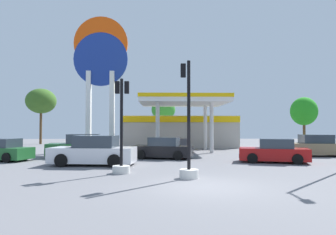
% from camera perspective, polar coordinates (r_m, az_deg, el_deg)
% --- Properties ---
extents(ground_plane, '(90.00, 90.00, 0.00)m').
position_cam_1_polar(ground_plane, '(11.31, 7.02, -12.51)').
color(ground_plane, slate).
rests_on(ground_plane, ground).
extents(gas_station, '(11.84, 12.66, 4.77)m').
position_cam_1_polar(gas_station, '(32.67, 2.06, -2.03)').
color(gas_station, '#ADA89E').
rests_on(gas_station, ground).
extents(station_pole_sign, '(4.68, 0.56, 11.78)m').
position_cam_1_polar(station_pole_sign, '(27.96, -12.28, 9.33)').
color(station_pole_sign, white).
rests_on(station_pole_sign, ground).
extents(car_0, '(4.56, 2.42, 1.56)m').
position_cam_1_polar(car_0, '(25.18, 25.85, -4.79)').
color(car_0, black).
rests_on(car_0, ground).
extents(car_1, '(4.73, 2.51, 1.62)m').
position_cam_1_polar(car_1, '(22.62, -15.60, -5.20)').
color(car_1, black).
rests_on(car_1, ground).
extents(car_2, '(4.77, 2.47, 1.65)m').
position_cam_1_polar(car_2, '(17.74, -13.50, -6.14)').
color(car_2, black).
rests_on(car_2, ground).
extents(car_3, '(4.26, 2.69, 1.42)m').
position_cam_1_polar(car_3, '(19.63, 18.90, -5.97)').
color(car_3, black).
rests_on(car_3, ground).
extents(car_4, '(4.28, 2.61, 1.43)m').
position_cam_1_polar(car_4, '(20.85, -1.03, -5.80)').
color(car_4, black).
rests_on(car_4, ground).
extents(car_6, '(4.18, 2.63, 1.39)m').
position_cam_1_polar(car_6, '(22.16, -28.43, -5.39)').
color(car_6, black).
rests_on(car_6, ground).
extents(traffic_signal_0, '(0.80, 0.80, 4.34)m').
position_cam_1_polar(traffic_signal_0, '(14.40, -8.56, -4.85)').
color(traffic_signal_0, silver).
rests_on(traffic_signal_0, ground).
extents(traffic_signal_1, '(0.78, 0.78, 4.88)m').
position_cam_1_polar(traffic_signal_1, '(12.89, 3.76, -5.70)').
color(traffic_signal_1, silver).
rests_on(traffic_signal_1, ground).
extents(tree_0, '(3.69, 3.69, 6.92)m').
position_cam_1_polar(tree_0, '(41.81, -22.33, 2.79)').
color(tree_0, brown).
rests_on(tree_0, ground).
extents(tree_1, '(3.04, 3.04, 5.57)m').
position_cam_1_polar(tree_1, '(39.53, -0.86, 1.38)').
color(tree_1, brown).
rests_on(tree_1, ground).
extents(tree_2, '(3.18, 3.18, 5.73)m').
position_cam_1_polar(tree_2, '(41.00, 23.73, 1.03)').
color(tree_2, brown).
rests_on(tree_2, ground).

